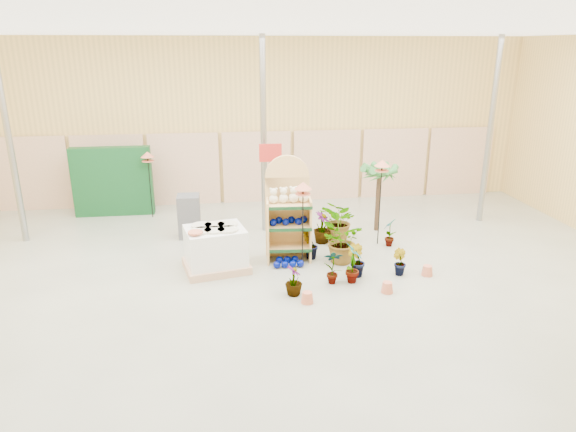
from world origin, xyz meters
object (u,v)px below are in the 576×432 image
at_px(potted_plant_2, 339,240).
at_px(bird_table_front, 303,188).
at_px(display_shelf, 288,213).
at_px(pallet_stack, 216,249).

bearing_deg(potted_plant_2, bird_table_front, -175.59).
distance_m(bird_table_front, potted_plant_2, 1.38).
height_order(bird_table_front, potted_plant_2, bird_table_front).
height_order(display_shelf, potted_plant_2, display_shelf).
bearing_deg(bird_table_front, pallet_stack, 178.66).
xyz_separation_m(display_shelf, pallet_stack, (-1.50, -0.43, -0.55)).
distance_m(pallet_stack, bird_table_front, 2.10).
xyz_separation_m(display_shelf, potted_plant_2, (1.01, -0.41, -0.51)).
distance_m(pallet_stack, potted_plant_2, 2.50).
height_order(display_shelf, pallet_stack, display_shelf).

